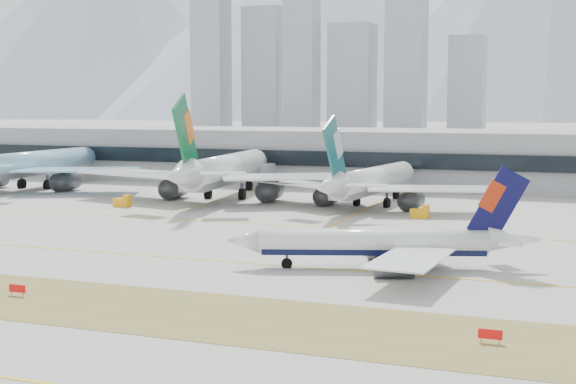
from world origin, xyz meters
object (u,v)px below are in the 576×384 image
at_px(widebody_cathay, 370,182).
at_px(taxiing_airliner, 385,244).
at_px(widebody_eva, 223,172).
at_px(widebody_korean, 31,165).
at_px(terminal, 380,156).

bearing_deg(widebody_cathay, taxiing_airliner, -157.93).
height_order(taxiing_airliner, widebody_cathay, widebody_cathay).
distance_m(widebody_eva, widebody_cathay, 35.61).
xyz_separation_m(widebody_korean, widebody_cathay, (92.53, -5.70, -0.87)).
bearing_deg(widebody_eva, widebody_korean, 79.30).
relative_size(taxiing_airliner, widebody_eva, 0.59).
bearing_deg(taxiing_airliner, widebody_cathay, -92.14).
relative_size(widebody_korean, widebody_cathay, 1.17).
xyz_separation_m(widebody_eva, widebody_cathay, (35.55, -1.79, -1.14)).
relative_size(taxiing_airliner, terminal, 0.15).
xyz_separation_m(taxiing_airliner, widebody_cathay, (-18.39, 62.97, 1.99)).
relative_size(taxiing_airliner, widebody_cathay, 0.72).
xyz_separation_m(taxiing_airliner, widebody_korean, (-110.92, 68.67, 2.85)).
height_order(taxiing_airliner, widebody_eva, widebody_eva).
xyz_separation_m(widebody_korean, widebody_eva, (56.98, -3.91, 0.28)).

